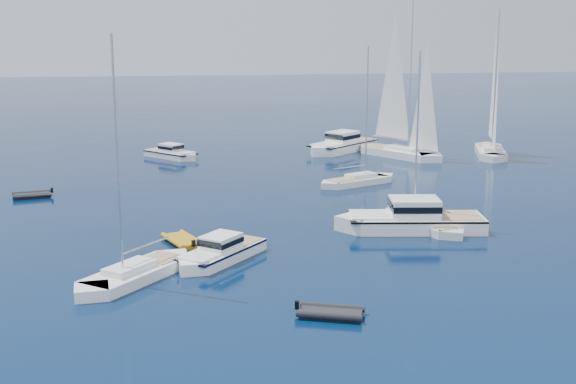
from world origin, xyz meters
The scene contains 13 objects.
ground centered at (0.00, 0.00, 0.00)m, with size 400.00×400.00×0.00m, color #08244C.
motor_cruiser_left centered at (-9.17, 15.80, 0.00)m, with size 2.56×8.38×2.20m, color white, non-canonical shape.
motor_cruiser_centre centered at (5.53, 21.30, 0.00)m, with size 3.67×11.99×3.15m, color white, non-canonical shape.
motor_cruiser_distant centered at (8.20, 57.74, 0.00)m, with size 3.60×11.78×3.09m, color white, non-canonical shape.
motor_cruiser_horizon centered at (-12.16, 56.01, 0.00)m, with size 2.45×8.00×2.10m, color silver, non-canonical shape.
sailboat_fore centered at (-14.47, 12.81, 0.00)m, with size 2.69×10.36×15.23m, color white, non-canonical shape.
sailboat_mid_r centered at (6.62, 21.93, 0.00)m, with size 2.43×9.35×13.75m, color silver, non-canonical shape.
sailboat_centre centered at (5.59, 38.36, 0.00)m, with size 2.42×9.30×13.68m, color silver, non-canonical shape.
sailboat_sails_r centered at (14.09, 53.03, 0.00)m, with size 3.34×12.86×18.90m, color white, non-canonical shape.
sailboat_sails_far centered at (24.95, 52.25, 0.00)m, with size 3.08×11.86×17.43m, color silver, non-canonical shape.
tender_yellow centered at (-11.51, 20.24, 0.00)m, with size 2.17×4.02×0.95m, color #C4860B, non-canonical shape.
tender_grey_near centered at (-3.92, 5.11, 0.00)m, with size 2.01×3.66×0.95m, color black, non-canonical shape.
tender_grey_far centered at (-24.61, 37.04, 0.00)m, with size 1.92×3.47×0.95m, color black, non-canonical shape.
Camera 1 is at (-11.82, -32.42, 15.21)m, focal length 47.86 mm.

